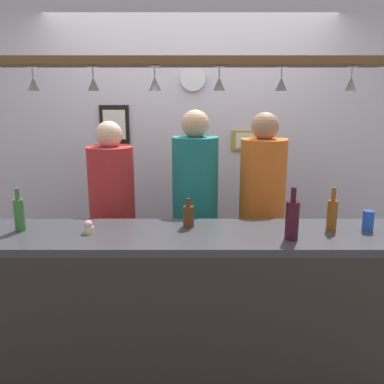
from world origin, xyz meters
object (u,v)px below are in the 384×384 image
Objects in this scene: wall_clock at (195,78)px; picture_frame_caricature at (116,125)px; person_right_orange_shirt at (264,204)px; bottle_beer_brown_stubby at (190,216)px; cupcake at (90,227)px; bottle_wine_dark_red at (294,219)px; bottle_beer_amber_tall at (334,214)px; bottle_beer_green_import at (21,214)px; picture_frame_lower_pair at (250,141)px; person_left_red_shirt at (114,209)px; person_middle_teal_shirt at (197,202)px; drink_can at (370,221)px.

picture_frame_caricature is at bearing 179.49° from wall_clock.
person_right_orange_shirt is at bearing -54.28° from wall_clock.
cupcake is (-0.59, -0.12, -0.03)m from bottle_beer_brown_stubby.
bottle_wine_dark_red is 1.15× the size of bottle_beer_amber_tall.
bottle_beer_green_import and bottle_beer_amber_tall have the same top height.
picture_frame_lower_pair reaches higher than bottle_beer_green_import.
bottle_wine_dark_red is at bearing -87.60° from person_right_orange_shirt.
person_right_orange_shirt is at bearing -30.82° from picture_frame_caricature.
picture_frame_lower_pair reaches higher than cupcake.
bottle_beer_amber_tall is (0.28, 0.17, -0.02)m from bottle_wine_dark_red.
wall_clock reaches higher than bottle_beer_green_import.
person_left_red_shirt is 7.49× the size of wall_clock.
cupcake is at bearing -6.49° from bottle_beer_green_import.
wall_clock is (-0.02, 0.72, 0.92)m from person_middle_teal_shirt.
person_left_red_shirt is 0.93m from picture_frame_caricature.
person_left_red_shirt is at bearing 156.54° from bottle_beer_amber_tall.
person_right_orange_shirt reaches higher than cupcake.
drink_can is at bearing 0.02° from bottle_beer_green_import.
wall_clock is at bearing 127.48° from drink_can.
cupcake is (0.42, -0.05, -0.07)m from bottle_beer_green_import.
person_middle_teal_shirt is at bearing 180.00° from person_right_orange_shirt.
bottle_beer_green_import is 0.43m from cupcake.
person_middle_teal_shirt is at bearing -0.00° from person_left_red_shirt.
bottle_beer_brown_stubby is 1.53m from picture_frame_caricature.
person_right_orange_shirt is 0.82m from picture_frame_lower_pair.
bottle_beer_amber_tall is at bearing -58.27° from wall_clock.
picture_frame_caricature is at bearing 76.19° from bottle_beer_green_import.
picture_frame_lower_pair is at bearing 0.72° from wall_clock.
cupcake is at bearing -132.48° from person_middle_teal_shirt.
bottle_beer_amber_tall is (0.86, -0.05, 0.03)m from bottle_beer_brown_stubby.
cupcake is 1.77m from wall_clock.
person_left_red_shirt is 1.39m from picture_frame_lower_pair.
person_middle_teal_shirt is 9.60× the size of bottle_beer_brown_stubby.
picture_frame_lower_pair is at bearing 0.00° from picture_frame_caricature.
picture_frame_lower_pair is 0.74m from wall_clock.
person_right_orange_shirt is 0.71m from bottle_beer_amber_tall.
drink_can is at bearing 1.67° from cupcake.
bottle_beer_green_import reaches higher than bottle_beer_brown_stubby.
person_left_red_shirt is 9.16× the size of bottle_beer_brown_stubby.
bottle_wine_dark_red is (1.16, -0.79, 0.17)m from person_left_red_shirt.
bottle_wine_dark_red reaches higher than bottle_beer_brown_stubby.
drink_can is at bearing -68.29° from picture_frame_lower_pair.
drink_can is 1.92m from wall_clock.
wall_clock is at bearing -0.51° from picture_frame_caricature.
person_middle_teal_shirt reaches higher than person_right_orange_shirt.
picture_frame_caricature is (-1.74, 1.37, 0.46)m from drink_can.
bottle_beer_green_import reaches higher than drink_can.
wall_clock reaches higher than cupcake.
picture_frame_caricature is at bearing 97.16° from person_left_red_shirt.
bottle_beer_amber_tall is 0.76× the size of picture_frame_caricature.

